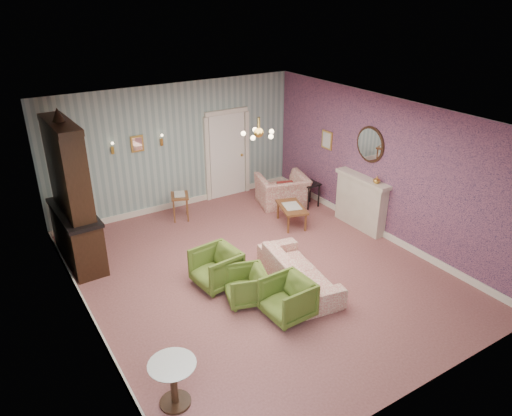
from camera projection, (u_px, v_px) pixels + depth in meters
floor at (258, 272)px, 8.91m from camera, size 7.00×7.00×0.00m
ceiling at (259, 117)px, 7.69m from camera, size 7.00×7.00×0.00m
wall_back at (176, 148)px, 10.99m from camera, size 6.00×0.00×6.00m
wall_front at (420, 304)px, 5.61m from camera, size 6.00×0.00×6.00m
wall_left at (81, 246)px, 6.85m from camera, size 0.00×7.00×7.00m
wall_right at (384, 168)px, 9.75m from camera, size 0.00×7.00×7.00m
wall_right_floral at (383, 168)px, 9.75m from camera, size 0.00×7.00×7.00m
door at (227, 154)px, 11.74m from camera, size 1.12×0.12×2.16m
olive_chair_a at (288, 297)px, 7.59m from camera, size 0.68×0.72×0.72m
olive_chair_b at (246, 284)px, 7.97m from camera, size 0.76×0.79×0.66m
olive_chair_c at (216, 266)px, 8.39m from camera, size 0.75×0.79×0.75m
sofa_chintz at (299, 266)px, 8.39m from camera, size 0.87×2.01×0.76m
wingback_chair at (282, 186)px, 11.43m from camera, size 1.28×1.00×0.98m
dresser at (70, 191)px, 8.69m from camera, size 0.65×1.75×2.89m
fireplace at (361, 202)px, 10.36m from camera, size 0.30×1.40×1.16m
mantel_vase at (377, 180)px, 9.77m from camera, size 0.15×0.15×0.15m
oval_mirror at (370, 145)px, 9.87m from camera, size 0.04×0.76×0.84m
framed_print at (327, 140)px, 11.02m from camera, size 0.04×0.34×0.42m
coffee_table at (291, 215)px, 10.59m from camera, size 0.73×0.98×0.45m
side_table_black at (309, 195)px, 11.45m from camera, size 0.41×0.41×0.59m
pedestal_table at (174, 384)px, 5.99m from camera, size 0.77×0.77×0.65m
nesting_table at (180, 206)px, 10.83m from camera, size 0.53×0.59×0.63m
gilt_mirror_back at (137, 144)px, 10.42m from camera, size 0.28×0.06×0.36m
sconce_left at (113, 148)px, 10.13m from camera, size 0.16×0.12×0.30m
sconce_right at (162, 140)px, 10.67m from camera, size 0.16×0.12×0.30m
chandelier at (259, 134)px, 7.80m from camera, size 0.56×0.56×0.36m
burgundy_cushion at (284, 189)px, 11.30m from camera, size 0.41×0.28×0.39m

